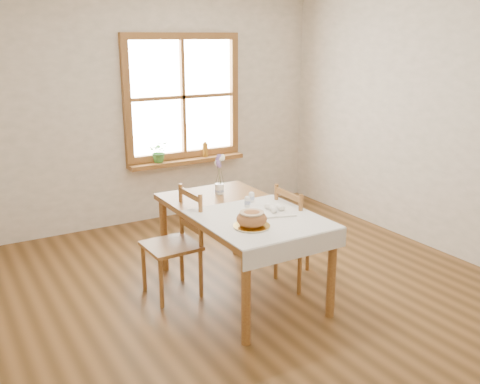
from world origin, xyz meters
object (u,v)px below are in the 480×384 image
object	(u,v)px
chair_left	(171,244)
chair_right	(305,235)
bread_plate	(252,226)
flower_vase	(219,190)
dining_table	(240,219)

from	to	relation	value
chair_left	chair_right	bearing A→B (deg)	69.06
bread_plate	flower_vase	world-z (taller)	flower_vase
chair_left	flower_vase	distance (m)	0.71
bread_plate	flower_vase	distance (m)	0.94
chair_right	bread_plate	size ratio (longest dim) A/B	3.33
chair_left	flower_vase	size ratio (longest dim) A/B	9.99
bread_plate	flower_vase	xyz separation A→B (m)	(0.22, 0.91, 0.03)
bread_plate	chair_left	bearing A→B (deg)	117.50
chair_right	bread_plate	xyz separation A→B (m)	(-0.75, -0.31, 0.32)
chair_left	flower_vase	bearing A→B (deg)	108.41
chair_right	dining_table	bearing A→B (deg)	77.69
chair_right	bread_plate	bearing A→B (deg)	112.98
chair_left	bread_plate	bearing A→B (deg)	25.92
chair_left	chair_right	xyz separation A→B (m)	(1.11, -0.39, -0.01)
dining_table	chair_left	bearing A→B (deg)	153.97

